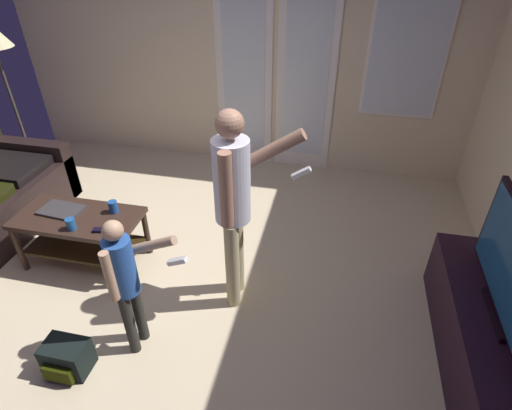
{
  "coord_description": "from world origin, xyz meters",
  "views": [
    {
      "loc": [
        1.19,
        -2.16,
        2.45
      ],
      "look_at": [
        0.72,
        -0.01,
        0.95
      ],
      "focal_mm": 28.71,
      "sensor_mm": 36.0,
      "label": 1
    }
  ],
  "objects_px": {
    "tv_stand": "(484,341)",
    "tv_remote_black": "(104,230)",
    "backpack": "(67,358)",
    "laptop_closed": "(61,210)",
    "person_adult": "(234,197)",
    "cup_by_laptop": "(71,224)",
    "cup_near_edge": "(113,207)",
    "person_child": "(126,277)",
    "coffee_table": "(81,229)"
  },
  "relations": [
    {
      "from": "laptop_closed",
      "to": "cup_by_laptop",
      "type": "height_order",
      "value": "cup_by_laptop"
    },
    {
      "from": "tv_stand",
      "to": "cup_by_laptop",
      "type": "xyz_separation_m",
      "value": [
        -3.04,
        0.23,
        0.29
      ]
    },
    {
      "from": "backpack",
      "to": "laptop_closed",
      "type": "height_order",
      "value": "laptop_closed"
    },
    {
      "from": "person_adult",
      "to": "person_child",
      "type": "xyz_separation_m",
      "value": [
        -0.55,
        -0.59,
        -0.29
      ]
    },
    {
      "from": "backpack",
      "to": "laptop_closed",
      "type": "xyz_separation_m",
      "value": [
        -0.62,
        1.04,
        0.37
      ]
    },
    {
      "from": "laptop_closed",
      "to": "backpack",
      "type": "bearing_deg",
      "value": -54.15
    },
    {
      "from": "backpack",
      "to": "tv_remote_black",
      "type": "relative_size",
      "value": 1.67
    },
    {
      "from": "person_adult",
      "to": "laptop_closed",
      "type": "relative_size",
      "value": 4.46
    },
    {
      "from": "backpack",
      "to": "tv_stand",
      "type": "bearing_deg",
      "value": 12.96
    },
    {
      "from": "cup_by_laptop",
      "to": "person_adult",
      "type": "bearing_deg",
      "value": 1.74
    },
    {
      "from": "person_child",
      "to": "cup_near_edge",
      "type": "height_order",
      "value": "person_child"
    },
    {
      "from": "person_adult",
      "to": "backpack",
      "type": "xyz_separation_m",
      "value": [
        -0.93,
        -0.88,
        -0.82
      ]
    },
    {
      "from": "backpack",
      "to": "laptop_closed",
      "type": "distance_m",
      "value": 1.27
    },
    {
      "from": "tv_stand",
      "to": "tv_remote_black",
      "type": "xyz_separation_m",
      "value": [
        -2.78,
        0.26,
        0.25
      ]
    },
    {
      "from": "backpack",
      "to": "laptop_closed",
      "type": "relative_size",
      "value": 0.82
    },
    {
      "from": "cup_near_edge",
      "to": "laptop_closed",
      "type": "bearing_deg",
      "value": -169.46
    },
    {
      "from": "person_adult",
      "to": "cup_near_edge",
      "type": "height_order",
      "value": "person_adult"
    },
    {
      "from": "laptop_closed",
      "to": "cup_by_laptop",
      "type": "relative_size",
      "value": 3.64
    },
    {
      "from": "person_child",
      "to": "laptop_closed",
      "type": "relative_size",
      "value": 3.07
    },
    {
      "from": "person_adult",
      "to": "cup_by_laptop",
      "type": "height_order",
      "value": "person_adult"
    },
    {
      "from": "person_adult",
      "to": "laptop_closed",
      "type": "xyz_separation_m",
      "value": [
        -1.55,
        0.16,
        -0.44
      ]
    },
    {
      "from": "tv_remote_black",
      "to": "cup_near_edge",
      "type": "bearing_deg",
      "value": 88.56
    },
    {
      "from": "laptop_closed",
      "to": "tv_remote_black",
      "type": "xyz_separation_m",
      "value": [
        0.49,
        -0.17,
        0.0
      ]
    },
    {
      "from": "tv_stand",
      "to": "laptop_closed",
      "type": "relative_size",
      "value": 4.59
    },
    {
      "from": "person_child",
      "to": "laptop_closed",
      "type": "bearing_deg",
      "value": 143.01
    },
    {
      "from": "tv_stand",
      "to": "tv_remote_black",
      "type": "height_order",
      "value": "tv_remote_black"
    },
    {
      "from": "person_adult",
      "to": "coffee_table",
      "type": "bearing_deg",
      "value": 174.93
    },
    {
      "from": "person_adult",
      "to": "cup_near_edge",
      "type": "bearing_deg",
      "value": 167.7
    },
    {
      "from": "tv_stand",
      "to": "person_child",
      "type": "bearing_deg",
      "value": -171.99
    },
    {
      "from": "person_adult",
      "to": "tv_remote_black",
      "type": "relative_size",
      "value": 9.15
    },
    {
      "from": "cup_near_edge",
      "to": "coffee_table",
      "type": "bearing_deg",
      "value": -156.23
    },
    {
      "from": "coffee_table",
      "to": "laptop_closed",
      "type": "bearing_deg",
      "value": 167.14
    },
    {
      "from": "laptop_closed",
      "to": "cup_by_laptop",
      "type": "bearing_deg",
      "value": -36.43
    },
    {
      "from": "coffee_table",
      "to": "cup_by_laptop",
      "type": "relative_size",
      "value": 10.64
    },
    {
      "from": "coffee_table",
      "to": "tv_stand",
      "type": "distance_m",
      "value": 3.13
    },
    {
      "from": "cup_by_laptop",
      "to": "coffee_table",
      "type": "bearing_deg",
      "value": 110.63
    },
    {
      "from": "person_child",
      "to": "cup_by_laptop",
      "type": "distance_m",
      "value": 0.95
    },
    {
      "from": "cup_near_edge",
      "to": "cup_by_laptop",
      "type": "height_order",
      "value": "cup_near_edge"
    },
    {
      "from": "tv_remote_black",
      "to": "coffee_table",
      "type": "bearing_deg",
      "value": 144.56
    },
    {
      "from": "tv_stand",
      "to": "coffee_table",
      "type": "bearing_deg",
      "value": 172.73
    },
    {
      "from": "person_adult",
      "to": "laptop_closed",
      "type": "bearing_deg",
      "value": 174.08
    },
    {
      "from": "tv_stand",
      "to": "person_child",
      "type": "relative_size",
      "value": 1.49
    },
    {
      "from": "cup_near_edge",
      "to": "tv_stand",
      "type": "bearing_deg",
      "value": -10.32
    },
    {
      "from": "tv_remote_black",
      "to": "cup_by_laptop",
      "type": "bearing_deg",
      "value": 173.33
    },
    {
      "from": "coffee_table",
      "to": "cup_by_laptop",
      "type": "distance_m",
      "value": 0.25
    },
    {
      "from": "backpack",
      "to": "cup_by_laptop",
      "type": "xyz_separation_m",
      "value": [
        -0.4,
        0.84,
        0.41
      ]
    },
    {
      "from": "tv_remote_black",
      "to": "tv_stand",
      "type": "bearing_deg",
      "value": -17.88
    },
    {
      "from": "tv_stand",
      "to": "backpack",
      "type": "height_order",
      "value": "tv_stand"
    },
    {
      "from": "cup_near_edge",
      "to": "person_child",
      "type": "bearing_deg",
      "value": -56.13
    },
    {
      "from": "coffee_table",
      "to": "cup_by_laptop",
      "type": "bearing_deg",
      "value": -69.37
    }
  ]
}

